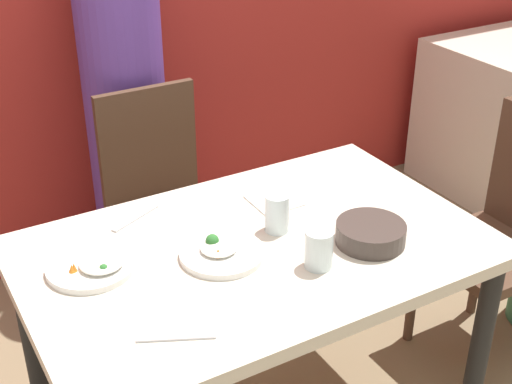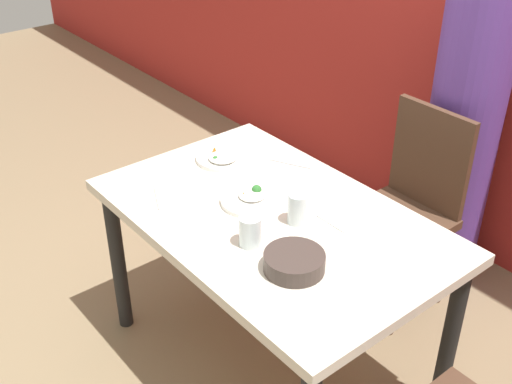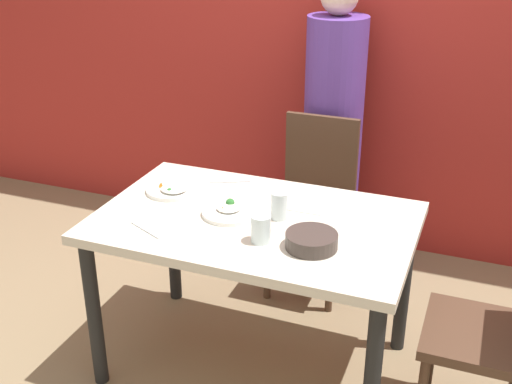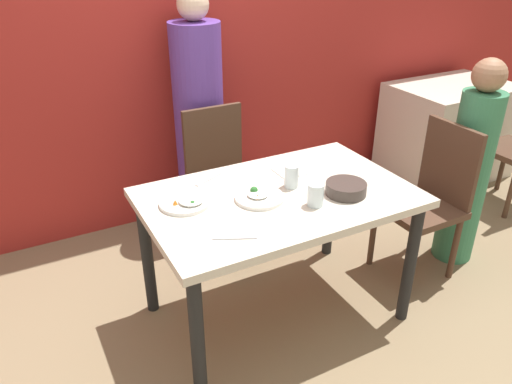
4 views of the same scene
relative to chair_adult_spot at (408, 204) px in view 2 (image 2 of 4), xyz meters
name	(u,v)px [view 2 (image 2 of 4)]	position (x,y,z in m)	size (l,w,h in m)	color
ground_plane	(270,361)	(-0.03, -0.74, -0.49)	(10.00, 10.00, 0.00)	#847051
dining_table	(272,235)	(-0.03, -0.74, 0.15)	(1.27, 0.81, 0.73)	beige
chair_adult_spot	(408,204)	(0.00, 0.00, 0.00)	(0.40, 0.40, 0.90)	#4C3323
person_adult	(462,134)	(0.00, 0.33, 0.23)	(0.32, 0.32, 1.55)	#5B3893
bowl_curry	(294,261)	(0.25, -0.89, 0.27)	(0.19, 0.19, 0.06)	#3D332D
plate_rice_adult	(224,158)	(-0.46, -0.64, 0.25)	(0.23, 0.23, 0.04)	white
plate_rice_child	(252,199)	(-0.14, -0.75, 0.25)	(0.23, 0.23, 0.05)	white
glass_water_tall	(298,208)	(0.06, -0.71, 0.30)	(0.07, 0.07, 0.11)	silver
glass_water_short	(250,231)	(0.06, -0.92, 0.29)	(0.07, 0.07, 0.11)	silver
napkin_folded	(343,217)	(0.14, -0.56, 0.24)	(0.14, 0.14, 0.01)	white
fork_steel	(159,196)	(-0.39, -0.99, 0.24)	(0.17, 0.10, 0.01)	silver
spoon_steel	(291,163)	(-0.27, -0.45, 0.24)	(0.17, 0.10, 0.01)	silver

